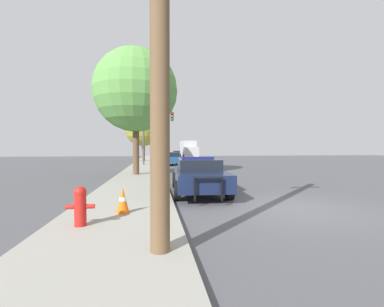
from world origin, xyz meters
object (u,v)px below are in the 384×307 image
Objects in this scene: police_car at (198,174)px; fire_hydrant at (80,205)px; car_background_midblock at (172,158)px; traffic_cone at (123,200)px; box_truck at (188,149)px; car_background_distant at (177,154)px; tree_sidewalk_near at (136,90)px; utility_pole at (160,25)px; tree_sidewalk_far at (143,127)px; traffic_light at (155,127)px.

police_car reaches higher than fire_hydrant.
police_car is 17.58m from car_background_midblock.
box_truck is at bearing 79.76° from traffic_cone.
car_background_midblock is 16.75m from box_truck.
fire_hydrant is at bearing -128.08° from traffic_cone.
tree_sidewalk_near reaches higher than car_background_distant.
fire_hydrant is at bearing -99.93° from car_background_midblock.
car_background_distant is 42.04m from traffic_cone.
utility_pole is 4.38m from traffic_cone.
car_background_midblock is (0.09, 17.58, -0.00)m from police_car.
police_car is 0.68× the size of box_truck.
tree_sidewalk_near reaches higher than utility_pole.
fire_hydrant is 22.41m from car_background_midblock.
utility_pole is at bearing -71.06° from traffic_cone.
car_background_midblock is 9.08m from tree_sidewalk_far.
car_background_midblock is at bearing 74.16° from tree_sidewalk_near.
traffic_light reaches higher than car_background_midblock.
traffic_light is at bearing 70.42° from box_truck.
police_car is 38.26m from car_background_distant.
utility_pole reaches higher than tree_sidewalk_far.
tree_sidewalk_near is at bearing -89.18° from tree_sidewalk_far.
tree_sidewalk_far is at bearing 49.58° from box_truck.
car_background_midblock is 6.34× the size of traffic_cone.
tree_sidewalk_far reaches higher than traffic_cone.
box_truck is 1.08× the size of tree_sidewalk_far.
car_background_distant reaches higher than fire_hydrant.
box_truck is at bearing -93.83° from police_car.
car_background_distant is (4.27, 21.10, -3.35)m from traffic_light.
car_background_distant is 0.60× the size of box_truck.
box_truck is at bearing -71.99° from car_background_distant.
police_car is at bearing -95.51° from car_background_distant.
utility_pole is at bearing -44.15° from fire_hydrant.
utility_pole reaches higher than traffic_cone.
box_truck is (4.11, 33.81, 0.91)m from police_car.
utility_pole is at bearing -90.01° from traffic_light.
tree_sidewalk_far is at bearing -79.48° from police_car.
car_background_midblock is at bearing -98.51° from car_background_distant.
traffic_light is at bearing 85.50° from fire_hydrant.
car_background_distant is (5.98, 42.73, 0.16)m from fire_hydrant.
utility_pole is (-1.72, -6.21, 3.08)m from police_car.
car_background_distant is at bearing -70.66° from box_truck.
box_truck is (4.03, 16.23, 0.91)m from car_background_midblock.
traffic_light reaches higher than box_truck.
police_car reaches higher than car_background_midblock.
fire_hydrant is at bearing -99.64° from car_background_distant.
tree_sidewalk_near is at bearing -106.76° from car_background_midblock.
box_truck reaches higher than car_background_distant.
traffic_light reaches higher than car_background_distant.
car_background_midblock is 21.30m from traffic_cone.
utility_pole is 0.88× the size of tree_sidewalk_near.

